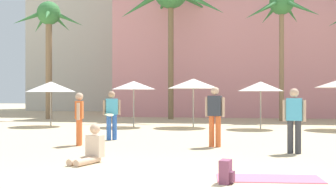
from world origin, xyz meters
The scene contains 14 objects.
hotel_pink centered at (3.65, 26.62, 7.23)m, with size 22.67×8.27×14.46m, color pink.
palm_tree_far_left centered at (3.58, 19.52, 6.46)m, with size 4.35×3.88×7.69m.
palm_tree_right centered at (-10.88, 19.22, 6.01)m, with size 4.14×4.49×7.51m.
cafe_umbrella_0 centered at (2.15, 13.41, 1.94)m, with size 2.07×2.07×2.16m.
cafe_umbrella_1 centered at (-3.84, 13.58, 2.01)m, with size 2.13×2.13×2.22m.
cafe_umbrella_2 centered at (-7.98, 13.31, 1.95)m, with size 2.44×2.44×2.20m.
cafe_umbrella_5 centered at (-0.98, 13.82, 2.09)m, with size 2.45×2.45×2.32m.
beach_towel centered at (1.87, 1.57, 0.01)m, with size 1.94×0.81×0.01m, color #EF6684.
backpack centered at (1.10, 1.00, 0.20)m, with size 0.28×0.33×0.42m.
person_far_left centered at (-3.09, 7.54, 0.92)m, with size 1.32×2.98×1.69m.
person_near_left centered at (-2.08, 2.78, 0.31)m, with size 0.65×0.97×0.89m.
person_mid_center centered at (0.55, 6.31, 0.99)m, with size 0.61×0.29×1.80m.
person_far_right centered at (-3.60, 5.96, 0.89)m, with size 0.31×0.61×1.63m.
person_mid_right centered at (2.73, 5.21, 0.96)m, with size 0.61×0.28×1.74m.
Camera 1 is at (1.41, -6.76, 1.59)m, focal length 46.46 mm.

